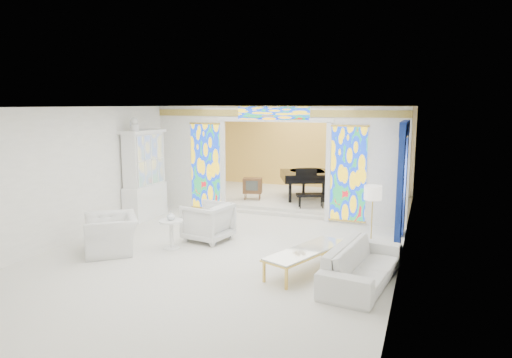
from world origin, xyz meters
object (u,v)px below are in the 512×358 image
at_px(armchair_left, 111,234).
at_px(tv_console, 253,186).
at_px(coffee_table, 307,251).
at_px(grand_piano, 307,176).
at_px(armchair_right, 208,222).
at_px(china_cabinet, 144,175).
at_px(sofa, 362,264).

relative_size(armchair_left, tv_console, 1.79).
bearing_deg(coffee_table, grand_piano, 104.48).
height_order(armchair_left, armchair_right, armchair_right).
relative_size(china_cabinet, grand_piano, 0.97).
distance_m(armchair_right, tv_console, 3.79).
distance_m(armchair_left, grand_piano, 6.66).
xyz_separation_m(armchair_left, tv_console, (1.14, 5.21, 0.22)).
bearing_deg(armchair_left, sofa, 51.37).
bearing_deg(sofa, china_cabinet, 75.19).
xyz_separation_m(armchair_left, grand_piano, (2.61, 6.11, 0.47)).
xyz_separation_m(armchair_left, sofa, (5.14, 0.15, -0.05)).
distance_m(china_cabinet, sofa, 6.74).
height_order(armchair_right, sofa, armchair_right).
height_order(armchair_right, coffee_table, armchair_right).
bearing_deg(tv_console, armchair_left, -117.15).
height_order(armchair_right, tv_console, armchair_right).
bearing_deg(china_cabinet, sofa, -22.84).
xyz_separation_m(china_cabinet, sofa, (6.17, -2.60, -0.84)).
distance_m(armchair_right, sofa, 3.85).
xyz_separation_m(sofa, grand_piano, (-2.53, 5.96, 0.52)).
relative_size(china_cabinet, tv_console, 4.14).
distance_m(armchair_left, coffee_table, 4.12).
height_order(sofa, coffee_table, sofa).
bearing_deg(china_cabinet, armchair_right, -27.05).
bearing_deg(sofa, grand_piano, 31.01).
xyz_separation_m(armchair_right, coffee_table, (2.59, -1.13, -0.04)).
bearing_deg(grand_piano, armchair_right, -127.10).
bearing_deg(china_cabinet, tv_console, 48.68).
distance_m(armchair_right, grand_piano, 4.81).
xyz_separation_m(sofa, coffee_table, (-1.03, 0.17, 0.06)).
bearing_deg(armchair_right, tv_console, -164.48).
height_order(armchair_right, grand_piano, grand_piano).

